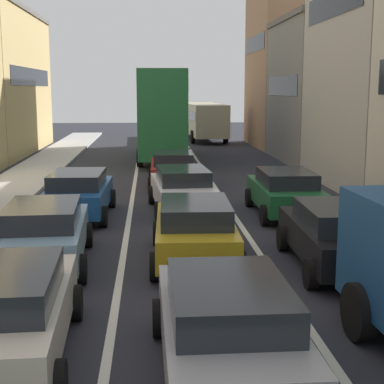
{
  "coord_description": "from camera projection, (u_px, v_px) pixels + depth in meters",
  "views": [
    {
      "loc": [
        -1.0,
        -1.95,
        4.07
      ],
      "look_at": [
        0.0,
        12.0,
        1.6
      ],
      "focal_mm": 54.71,
      "sensor_mm": 36.0,
      "label": 1
    }
  ],
  "objects": [
    {
      "name": "bus_mid_queue_primary",
      "position": [
        164.0,
        111.0,
        33.54
      ],
      "size": [
        3.07,
        10.58,
        5.06
      ],
      "rotation": [
        0.0,
        0.0,
        1.54
      ],
      "color": "#1E6033",
      "rests_on": "ground"
    },
    {
      "name": "sedan_centre_lane_fifth",
      "position": [
        173.0,
        168.0,
        24.46
      ],
      "size": [
        2.11,
        4.32,
        1.49
      ],
      "rotation": [
        0.0,
        0.0,
        1.56
      ],
      "color": "#A51E1E",
      "rests_on": "ground"
    },
    {
      "name": "sedan_left_lane_fourth",
      "position": [
        79.0,
        193.0,
        18.67
      ],
      "size": [
        2.14,
        4.34,
        1.49
      ],
      "rotation": [
        0.0,
        0.0,
        1.55
      ],
      "color": "#194C8C",
      "rests_on": "ground"
    },
    {
      "name": "hatchback_centre_lane_third",
      "position": [
        195.0,
        229.0,
        13.85
      ],
      "size": [
        2.17,
        4.35,
        1.49
      ],
      "rotation": [
        0.0,
        0.0,
        1.54
      ],
      "color": "#B29319",
      "rests_on": "ground"
    },
    {
      "name": "bus_far_queue_secondary",
      "position": [
        204.0,
        118.0,
        47.05
      ],
      "size": [
        3.04,
        10.57,
        2.9
      ],
      "rotation": [
        0.0,
        0.0,
        1.6
      ],
      "color": "#BFB793",
      "rests_on": "ground"
    },
    {
      "name": "wagon_left_lane_second",
      "position": [
        4.0,
        311.0,
        8.73
      ],
      "size": [
        2.21,
        4.37,
        1.49
      ],
      "rotation": [
        0.0,
        0.0,
        1.61
      ],
      "color": "beige",
      "rests_on": "ground"
    },
    {
      "name": "sedan_centre_lane_second",
      "position": [
        227.0,
        325.0,
        8.21
      ],
      "size": [
        2.09,
        4.32,
        1.49
      ],
      "rotation": [
        0.0,
        0.0,
        1.58
      ],
      "color": "gray",
      "rests_on": "ground"
    },
    {
      "name": "lane_stripe_left",
      "position": [
        132.0,
        197.0,
        22.22
      ],
      "size": [
        0.16,
        60.0,
        0.01
      ],
      "primitive_type": "cube",
      "color": "silver",
      "rests_on": "ground"
    },
    {
      "name": "wagon_right_lane_far",
      "position": [
        285.0,
        191.0,
        18.95
      ],
      "size": [
        2.09,
        4.31,
        1.49
      ],
      "rotation": [
        0.0,
        0.0,
        1.56
      ],
      "color": "#19592D",
      "rests_on": "ground"
    },
    {
      "name": "coupe_centre_lane_fourth",
      "position": [
        182.0,
        188.0,
        19.51
      ],
      "size": [
        2.3,
        4.41,
        1.49
      ],
      "rotation": [
        0.0,
        0.0,
        1.64
      ],
      "color": "silver",
      "rests_on": "ground"
    },
    {
      "name": "lane_stripe_right",
      "position": [
        221.0,
        196.0,
        22.46
      ],
      "size": [
        0.16,
        60.0,
        0.01
      ],
      "primitive_type": "cube",
      "color": "silver",
      "rests_on": "ground"
    },
    {
      "name": "sedan_right_lane_behind_truck",
      "position": [
        336.0,
        234.0,
        13.35
      ],
      "size": [
        2.15,
        4.35,
        1.49
      ],
      "rotation": [
        0.0,
        0.0,
        1.54
      ],
      "color": "black",
      "rests_on": "ground"
    },
    {
      "name": "sedan_left_lane_third",
      "position": [
        44.0,
        232.0,
        13.54
      ],
      "size": [
        2.25,
        4.39,
        1.49
      ],
      "rotation": [
        0.0,
        0.0,
        1.62
      ],
      "color": "#759EB7",
      "rests_on": "ground"
    }
  ]
}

